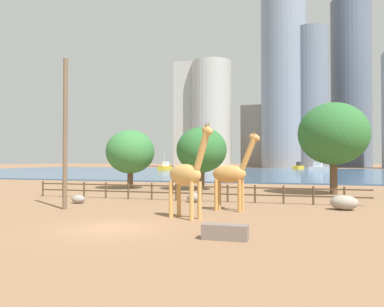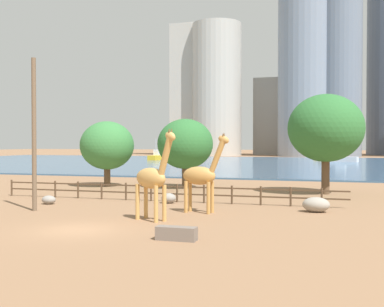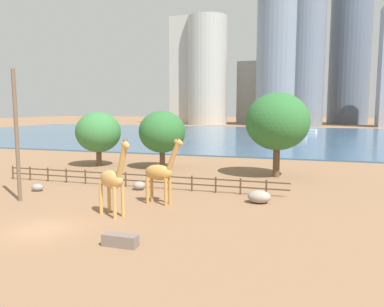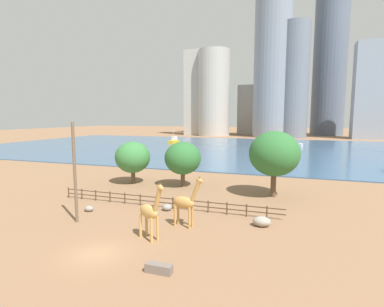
{
  "view_description": "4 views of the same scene",
  "coord_description": "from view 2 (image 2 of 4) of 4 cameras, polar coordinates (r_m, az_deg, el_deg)",
  "views": [
    {
      "loc": [
        8.35,
        -15.41,
        3.13
      ],
      "look_at": [
        -2.25,
        21.16,
        3.79
      ],
      "focal_mm": 35.0,
      "sensor_mm": 36.0,
      "label": 1
    },
    {
      "loc": [
        12.29,
        -20.82,
        4.27
      ],
      "look_at": [
        -3.61,
        31.22,
        3.08
      ],
      "focal_mm": 45.0,
      "sensor_mm": 36.0,
      "label": 2
    },
    {
      "loc": [
        14.21,
        -16.9,
        6.77
      ],
      "look_at": [
        3.93,
        16.02,
        2.63
      ],
      "focal_mm": 35.0,
      "sensor_mm": 36.0,
      "label": 3
    },
    {
      "loc": [
        13.48,
        -17.62,
        10.08
      ],
      "look_at": [
        -2.39,
        28.85,
        4.05
      ],
      "focal_mm": 28.0,
      "sensor_mm": 36.0,
      "label": 4
    }
  ],
  "objects": [
    {
      "name": "skyline_block_central",
      "position": [
        166.01,
        2.97,
        7.53
      ],
      "size": [
        16.75,
        16.75,
        44.89
      ],
      "primitive_type": "cylinder",
      "color": "#B7B2A8",
      "rests_on": "ground"
    },
    {
      "name": "giraffe_tall",
      "position": [
        26.47,
        -4.67,
        -2.9
      ],
      "size": [
        3.03,
        1.94,
        5.07
      ],
      "rotation": [
        0.0,
        0.0,
        5.82
      ],
      "color": "tan",
      "rests_on": "ground"
    },
    {
      "name": "boat_tug",
      "position": [
        108.83,
        17.51,
        -0.51
      ],
      "size": [
        5.99,
        3.46,
        2.49
      ],
      "rotation": [
        0.0,
        0.0,
        6.02
      ],
      "color": "silver",
      "rests_on": "harbor_water"
    },
    {
      "name": "boulder_small",
      "position": [
        34.27,
        -2.78,
        -5.31
      ],
      "size": [
        1.04,
        0.95,
        0.71
      ],
      "primitive_type": "ellipsoid",
      "color": "gray",
      "rests_on": "ground"
    },
    {
      "name": "boulder_near_fence",
      "position": [
        30.8,
        14.49,
        -5.89
      ],
      "size": [
        1.67,
        1.23,
        0.93
      ],
      "primitive_type": "ellipsoid",
      "color": "gray",
      "rests_on": "ground"
    },
    {
      "name": "boat_ferry",
      "position": [
        131.8,
        15.04,
        -0.22
      ],
      "size": [
        3.66,
        5.68,
        2.35
      ],
      "rotation": [
        0.0,
        0.0,
        4.36
      ],
      "color": "gold",
      "rests_on": "harbor_water"
    },
    {
      "name": "tree_left_large",
      "position": [
        47.77,
        -10.03,
        0.93
      ],
      "size": [
        5.26,
        5.26,
        6.4
      ],
      "color": "brown",
      "rests_on": "ground"
    },
    {
      "name": "feeding_trough",
      "position": [
        21.37,
        -1.86,
        -9.45
      ],
      "size": [
        1.8,
        0.6,
        0.6
      ],
      "primitive_type": "cube",
      "color": "#72665B",
      "rests_on": "ground"
    },
    {
      "name": "skyline_block_wide",
      "position": [
        173.54,
        -0.68,
        7.45
      ],
      "size": [
        8.97,
        10.91,
        46.01
      ],
      "primitive_type": "cube",
      "color": "#B7B2A8",
      "rests_on": "ground"
    },
    {
      "name": "ground_plane",
      "position": [
        101.65,
        10.03,
        -1.18
      ],
      "size": [
        400.0,
        400.0,
        0.0
      ],
      "primitive_type": "plane",
      "color": "#8C6647"
    },
    {
      "name": "skyline_block_right",
      "position": [
        178.03,
        9.8,
        4.32
      ],
      "size": [
        14.66,
        8.46,
        27.75
      ],
      "primitive_type": "cube",
      "color": "#ADA89E",
      "rests_on": "ground"
    },
    {
      "name": "harbor_water",
      "position": [
        98.67,
        9.82,
        -1.19
      ],
      "size": [
        180.0,
        86.0,
        0.2
      ],
      "primitive_type": "cube",
      "color": "#3D6084",
      "rests_on": "ground"
    },
    {
      "name": "enclosure_fence",
      "position": [
        35.35,
        -4.13,
        -4.45
      ],
      "size": [
        26.12,
        0.14,
        1.3
      ],
      "color": "#4C3826",
      "rests_on": "ground"
    },
    {
      "name": "utility_pole",
      "position": [
        31.76,
        -18.21,
        2.15
      ],
      "size": [
        0.28,
        0.28,
        9.61
      ],
      "primitive_type": "cylinder",
      "color": "brown",
      "rests_on": "ground"
    },
    {
      "name": "boat_sailboat",
      "position": [
        115.38,
        -4.2,
        -0.35
      ],
      "size": [
        2.51,
        5.86,
        5.14
      ],
      "rotation": [
        0.0,
        0.0,
        4.63
      ],
      "color": "gold",
      "rests_on": "harbor_water"
    },
    {
      "name": "skyline_tower_glass",
      "position": [
        159.53,
        17.06,
        9.44
      ],
      "size": [
        13.69,
        13.69,
        54.28
      ],
      "primitive_type": "cylinder",
      "color": "slate",
      "rests_on": "ground"
    },
    {
      "name": "tree_right_tall",
      "position": [
        41.58,
        15.57,
        2.9
      ],
      "size": [
        6.28,
        6.28,
        8.35
      ],
      "color": "brown",
      "rests_on": "ground"
    },
    {
      "name": "giraffe_companion",
      "position": [
        29.36,
        1.15,
        -2.62
      ],
      "size": [
        3.14,
        1.15,
        4.9
      ],
      "rotation": [
        0.0,
        0.0,
        6.14
      ],
      "color": "#C18C47",
      "rests_on": "ground"
    },
    {
      "name": "tree_center_broad",
      "position": [
        45.13,
        -0.81,
        1.12
      ],
      "size": [
        5.23,
        5.23,
        6.54
      ],
      "color": "brown",
      "rests_on": "ground"
    },
    {
      "name": "boulder_by_pole",
      "position": [
        35.15,
        -16.62,
        -5.28
      ],
      "size": [
        1.01,
        0.81,
        0.61
      ],
      "primitive_type": "ellipsoid",
      "color": "gray",
      "rests_on": "ground"
    }
  ]
}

